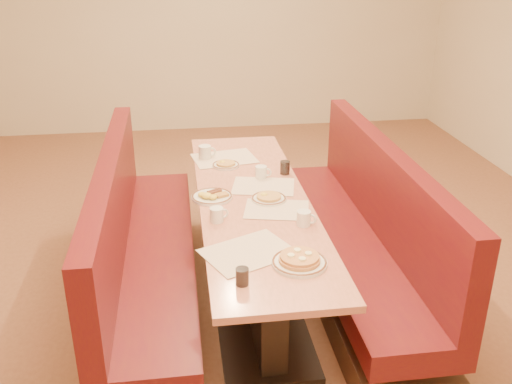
{
  "coord_description": "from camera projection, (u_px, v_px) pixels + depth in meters",
  "views": [
    {
      "loc": [
        -0.45,
        -3.32,
        2.26
      ],
      "look_at": [
        0.0,
        -0.13,
        0.85
      ],
      "focal_mm": 40.0,
      "sensor_mm": 36.0,
      "label": 1
    }
  ],
  "objects": [
    {
      "name": "eggs_plate",
      "position": [
        212.0,
        196.0,
        3.66
      ],
      "size": [
        0.26,
        0.26,
        0.05
      ],
      "rotation": [
        0.0,
        0.0,
        0.38
      ],
      "color": "silver",
      "rests_on": "diner_table"
    },
    {
      "name": "room_envelope",
      "position": [
        253.0,
        7.0,
        3.2
      ],
      "size": [
        6.04,
        8.04,
        2.82
      ],
      "color": "beige",
      "rests_on": "ground"
    },
    {
      "name": "extra_plate_far",
      "position": [
        226.0,
        165.0,
        4.19
      ],
      "size": [
        0.2,
        0.2,
        0.04
      ],
      "rotation": [
        0.0,
        0.0,
        0.14
      ],
      "color": "silver",
      "rests_on": "diner_table"
    },
    {
      "name": "ground",
      "position": [
        253.0,
        296.0,
        3.97
      ],
      "size": [
        8.0,
        8.0,
        0.0
      ],
      "primitive_type": "plane",
      "color": "#9E6647",
      "rests_on": "ground"
    },
    {
      "name": "booth_right",
      "position": [
        359.0,
        244.0,
        3.92
      ],
      "size": [
        0.55,
        2.5,
        1.05
      ],
      "color": "#4C3326",
      "rests_on": "ground"
    },
    {
      "name": "soda_tumbler_near",
      "position": [
        242.0,
        277.0,
        2.73
      ],
      "size": [
        0.06,
        0.06,
        0.09
      ],
      "color": "black",
      "rests_on": "diner_table"
    },
    {
      "name": "coffee_mug_b",
      "position": [
        217.0,
        214.0,
        3.35
      ],
      "size": [
        0.11,
        0.08,
        0.09
      ],
      "rotation": [
        0.0,
        0.0,
        0.25
      ],
      "color": "silver",
      "rests_on": "diner_table"
    },
    {
      "name": "placemat_near_left",
      "position": [
        248.0,
        252.0,
        3.02
      ],
      "size": [
        0.56,
        0.5,
        0.0
      ],
      "primitive_type": "cube",
      "rotation": [
        0.0,
        0.0,
        0.44
      ],
      "color": "beige",
      "rests_on": "diner_table"
    },
    {
      "name": "placemat_far_left",
      "position": [
        224.0,
        158.0,
        4.34
      ],
      "size": [
        0.51,
        0.42,
        0.0
      ],
      "primitive_type": "cube",
      "rotation": [
        0.0,
        0.0,
        0.18
      ],
      "color": "beige",
      "rests_on": "diner_table"
    },
    {
      "name": "booth_left",
      "position": [
        143.0,
        259.0,
        3.73
      ],
      "size": [
        0.55,
        2.5,
        1.05
      ],
      "color": "#4C3326",
      "rests_on": "ground"
    },
    {
      "name": "pancake_plate",
      "position": [
        299.0,
        261.0,
        2.91
      ],
      "size": [
        0.29,
        0.29,
        0.06
      ],
      "rotation": [
        0.0,
        0.0,
        -0.37
      ],
      "color": "silver",
      "rests_on": "diner_table"
    },
    {
      "name": "extra_plate_mid",
      "position": [
        269.0,
        198.0,
        3.64
      ],
      "size": [
        0.22,
        0.22,
        0.05
      ],
      "rotation": [
        0.0,
        0.0,
        0.19
      ],
      "color": "silver",
      "rests_on": "diner_table"
    },
    {
      "name": "coffee_mug_d",
      "position": [
        205.0,
        152.0,
        4.33
      ],
      "size": [
        0.13,
        0.09,
        0.1
      ],
      "rotation": [
        0.0,
        0.0,
        0.02
      ],
      "color": "silver",
      "rests_on": "diner_table"
    },
    {
      "name": "soda_tumbler_mid",
      "position": [
        285.0,
        168.0,
        4.04
      ],
      "size": [
        0.07,
        0.07,
        0.09
      ],
      "color": "black",
      "rests_on": "diner_table"
    },
    {
      "name": "coffee_mug_a",
      "position": [
        304.0,
        218.0,
        3.3
      ],
      "size": [
        0.11,
        0.08,
        0.09
      ],
      "rotation": [
        0.0,
        0.0,
        -0.4
      ],
      "color": "silver",
      "rests_on": "diner_table"
    },
    {
      "name": "coffee_mug_c",
      "position": [
        262.0,
        172.0,
        3.97
      ],
      "size": [
        0.11,
        0.08,
        0.09
      ],
      "rotation": [
        0.0,
        0.0,
        -0.22
      ],
      "color": "silver",
      "rests_on": "diner_table"
    },
    {
      "name": "placemat_near_right",
      "position": [
        277.0,
        209.0,
        3.51
      ],
      "size": [
        0.45,
        0.37,
        0.0
      ],
      "primitive_type": "cube",
      "rotation": [
        0.0,
        0.0,
        -0.22
      ],
      "color": "beige",
      "rests_on": "diner_table"
    },
    {
      "name": "placemat_far_right",
      "position": [
        263.0,
        186.0,
        3.84
      ],
      "size": [
        0.47,
        0.39,
        0.0
      ],
      "primitive_type": "cube",
      "rotation": [
        0.0,
        0.0,
        -0.22
      ],
      "color": "beige",
      "rests_on": "diner_table"
    },
    {
      "name": "diner_table",
      "position": [
        253.0,
        249.0,
        3.82
      ],
      "size": [
        0.7,
        2.5,
        0.75
      ],
      "color": "black",
      "rests_on": "ground"
    }
  ]
}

